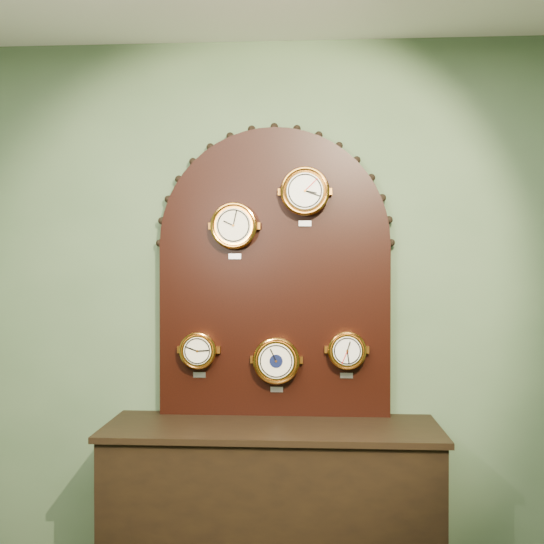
# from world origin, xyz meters

# --- Properties ---
(wall_back) EXTENTS (4.00, 0.00, 4.00)m
(wall_back) POSITION_xyz_m (0.00, 2.50, 1.40)
(wall_back) COLOR #4E6847
(wall_back) RESTS_ON ground
(shop_counter) EXTENTS (1.60, 0.50, 0.80)m
(shop_counter) POSITION_xyz_m (0.00, 2.23, 0.40)
(shop_counter) COLOR black
(shop_counter) RESTS_ON ground_plane
(display_board) EXTENTS (1.26, 0.06, 1.53)m
(display_board) POSITION_xyz_m (0.00, 2.45, 1.63)
(display_board) COLOR black
(display_board) RESTS_ON shop_counter
(roman_clock) EXTENTS (0.24, 0.08, 0.29)m
(roman_clock) POSITION_xyz_m (-0.20, 2.38, 1.82)
(roman_clock) COLOR orange
(roman_clock) RESTS_ON display_board
(arabic_clock) EXTENTS (0.25, 0.08, 0.30)m
(arabic_clock) POSITION_xyz_m (0.16, 2.38, 1.99)
(arabic_clock) COLOR orange
(arabic_clock) RESTS_ON display_board
(hygrometer) EXTENTS (0.19, 0.08, 0.24)m
(hygrometer) POSITION_xyz_m (-0.39, 2.38, 1.17)
(hygrometer) COLOR orange
(hygrometer) RESTS_ON display_board
(barometer) EXTENTS (0.24, 0.08, 0.29)m
(barometer) POSITION_xyz_m (0.01, 2.38, 1.13)
(barometer) COLOR orange
(barometer) RESTS_ON display_board
(tide_clock) EXTENTS (0.20, 0.08, 0.25)m
(tide_clock) POSITION_xyz_m (0.37, 2.38, 1.18)
(tide_clock) COLOR orange
(tide_clock) RESTS_ON display_board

